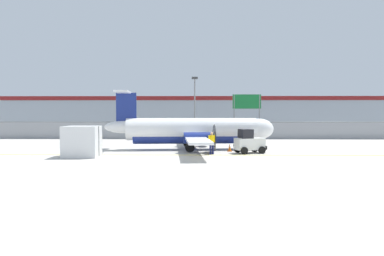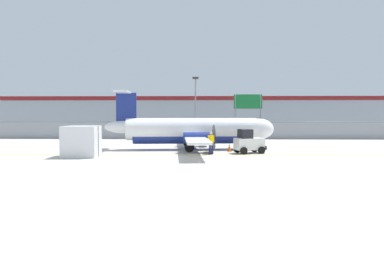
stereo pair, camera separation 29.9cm
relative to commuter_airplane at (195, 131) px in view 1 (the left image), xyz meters
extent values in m
plane|color=#BCB7AD|center=(0.31, -6.07, -1.60)|extent=(140.00, 140.00, 0.00)
cube|color=yellow|center=(0.31, -4.07, -1.60)|extent=(84.00, 0.20, 0.01)
cube|color=gray|center=(0.31, 11.93, -0.60)|extent=(98.00, 0.04, 2.00)
cylinder|color=slate|center=(0.31, 11.93, 0.45)|extent=(98.00, 0.10, 0.10)
cube|color=#38383A|center=(0.31, 23.43, -1.54)|extent=(98.00, 17.00, 0.12)
cube|color=#A8B2BC|center=(0.31, 41.93, 1.65)|extent=(91.00, 8.00, 6.50)
cube|color=maroon|center=(0.31, 37.93, 4.50)|extent=(91.00, 0.20, 0.80)
cylinder|color=white|center=(-0.26, -0.02, 0.15)|extent=(11.25, 2.77, 1.90)
ellipsoid|color=white|center=(5.58, 0.44, 0.15)|extent=(2.70, 2.00, 1.80)
ellipsoid|color=white|center=(-6.09, -0.48, 0.35)|extent=(3.21, 1.29, 1.05)
cylinder|color=navy|center=(-0.26, -0.02, -0.38)|extent=(10.08, 2.27, 1.48)
cube|color=white|center=(-0.16, -0.01, -0.42)|extent=(2.86, 16.08, 0.18)
cylinder|color=navy|center=(-0.17, 2.60, -0.42)|extent=(2.26, 1.07, 0.90)
cone|color=black|center=(0.98, 2.69, -0.42)|extent=(0.48, 0.47, 0.44)
cylinder|color=#262626|center=(1.13, 2.70, -0.42)|extent=(0.21, 2.10, 2.10)
cylinder|color=navy|center=(0.24, -2.59, -0.42)|extent=(2.26, 1.07, 0.90)
cone|color=black|center=(1.39, -2.50, -0.42)|extent=(0.48, 0.47, 0.44)
cylinder|color=#262626|center=(1.54, -2.49, -0.42)|extent=(0.21, 2.10, 2.10)
cube|color=navy|center=(-5.81, -0.46, 1.70)|extent=(1.71, 0.31, 3.10)
cube|color=white|center=(-5.95, -0.47, 3.25)|extent=(1.47, 4.87, 0.14)
cylinder|color=#59595B|center=(3.65, 0.29, -0.82)|extent=(0.15, 0.15, 0.97)
cylinder|color=black|center=(3.65, 0.29, -1.30)|extent=(0.62, 0.27, 0.60)
cylinder|color=#59595B|center=(-0.73, 2.16, -0.78)|extent=(0.15, 0.15, 0.90)
cylinder|color=black|center=(-0.73, 2.16, -1.22)|extent=(0.77, 0.28, 0.76)
cylinder|color=#59595B|center=(-0.38, -2.25, -0.78)|extent=(0.15, 0.15, 0.90)
cylinder|color=black|center=(-0.38, -2.25, -1.22)|extent=(0.77, 0.28, 0.76)
cube|color=silver|center=(4.29, -2.80, -0.87)|extent=(2.44, 1.74, 0.90)
cube|color=black|center=(3.95, -2.91, -0.07)|extent=(1.17, 1.23, 0.70)
cube|color=black|center=(5.38, -2.43, -1.17)|extent=(0.50, 1.09, 0.30)
cylinder|color=black|center=(4.81, -1.99, -1.32)|extent=(0.59, 0.35, 0.56)
cylinder|color=black|center=(5.19, -3.13, -1.32)|extent=(0.59, 0.35, 0.56)
cylinder|color=black|center=(3.38, -2.47, -1.32)|extent=(0.59, 0.35, 0.56)
cylinder|color=black|center=(3.77, -3.60, -1.32)|extent=(0.59, 0.35, 0.56)
cylinder|color=#191E4C|center=(1.21, -3.67, -1.18)|extent=(0.21, 0.21, 0.85)
cylinder|color=#191E4C|center=(1.39, -3.59, -1.18)|extent=(0.21, 0.21, 0.85)
cylinder|color=yellow|center=(1.30, -3.63, -0.45)|extent=(0.45, 0.45, 0.60)
cylinder|color=yellow|center=(1.10, -3.72, -0.42)|extent=(0.13, 0.13, 0.55)
cylinder|color=yellow|center=(1.50, -3.54, -0.42)|extent=(0.13, 0.13, 0.55)
sphere|color=tan|center=(1.30, -3.63, -0.01)|extent=(0.22, 0.22, 0.22)
cube|color=silver|center=(-8.03, -5.17, -0.50)|extent=(2.46, 2.07, 2.20)
cube|color=#333338|center=(-8.03, -5.17, -0.50)|extent=(2.44, 0.15, 2.20)
cube|color=orange|center=(4.55, 0.50, -1.58)|extent=(0.36, 0.36, 0.04)
cone|color=orange|center=(4.55, 0.50, -1.26)|extent=(0.28, 0.28, 0.60)
cylinder|color=white|center=(4.55, 0.50, -1.18)|extent=(0.17, 0.17, 0.08)
cube|color=orange|center=(2.85, -1.55, -1.58)|extent=(0.36, 0.36, 0.04)
cone|color=orange|center=(2.85, -1.55, -1.26)|extent=(0.28, 0.28, 0.60)
cylinder|color=white|center=(2.85, -1.55, -1.18)|extent=(0.17, 0.17, 0.08)
cube|color=gray|center=(-14.18, 29.04, -0.86)|extent=(4.34, 2.10, 0.80)
cube|color=#262D38|center=(-14.33, 29.02, -0.18)|extent=(2.34, 1.77, 0.56)
cylinder|color=black|center=(-12.88, 30.07, -1.18)|extent=(0.62, 0.26, 0.60)
cylinder|color=black|center=(-12.70, 28.28, -1.18)|extent=(0.62, 0.26, 0.60)
cylinder|color=black|center=(-15.66, 29.80, -1.18)|extent=(0.62, 0.26, 0.60)
cylinder|color=black|center=(-15.49, 28.01, -1.18)|extent=(0.62, 0.26, 0.60)
cube|color=gray|center=(-11.25, 24.46, -0.86)|extent=(4.21, 1.72, 0.80)
cube|color=#262D38|center=(-11.40, 24.46, -0.18)|extent=(2.21, 1.57, 0.56)
cylinder|color=black|center=(-9.85, 25.36, -1.18)|extent=(0.60, 0.20, 0.60)
cylinder|color=black|center=(-9.84, 23.56, -1.18)|extent=(0.60, 0.20, 0.60)
cylinder|color=black|center=(-12.65, 25.35, -1.18)|extent=(0.60, 0.20, 0.60)
cylinder|color=black|center=(-12.64, 23.55, -1.18)|extent=(0.60, 0.20, 0.60)
cube|color=slate|center=(-6.34, 26.48, -0.86)|extent=(4.25, 1.82, 0.80)
cube|color=#262D38|center=(-6.49, 26.49, -0.18)|extent=(2.24, 1.62, 0.56)
cylinder|color=black|center=(-4.91, 27.34, -1.18)|extent=(0.61, 0.22, 0.60)
cylinder|color=black|center=(-4.96, 25.54, -1.18)|extent=(0.61, 0.22, 0.60)
cylinder|color=black|center=(-7.71, 27.42, -1.18)|extent=(0.61, 0.22, 0.60)
cylinder|color=black|center=(-7.76, 25.62, -1.18)|extent=(0.61, 0.22, 0.60)
cube|color=black|center=(-2.13, 17.67, -0.86)|extent=(4.29, 1.93, 0.80)
cube|color=#262D38|center=(-1.98, 17.68, -0.18)|extent=(2.28, 1.68, 0.56)
cylinder|color=black|center=(-3.48, 16.69, -1.18)|extent=(0.61, 0.23, 0.60)
cylinder|color=black|center=(-3.58, 18.49, -1.18)|extent=(0.61, 0.23, 0.60)
cylinder|color=black|center=(-0.68, 16.85, -1.18)|extent=(0.61, 0.23, 0.60)
cylinder|color=black|center=(-0.78, 18.65, -1.18)|extent=(0.61, 0.23, 0.60)
cube|color=red|center=(3.19, 24.15, -0.86)|extent=(4.32, 2.01, 0.80)
cube|color=#262D38|center=(3.34, 24.16, -0.18)|extent=(2.31, 1.72, 0.56)
cylinder|color=black|center=(1.87, 23.15, -1.18)|extent=(0.61, 0.24, 0.60)
cylinder|color=black|center=(1.73, 24.94, -1.18)|extent=(0.61, 0.24, 0.60)
cylinder|color=black|center=(4.66, 23.36, -1.18)|extent=(0.61, 0.24, 0.60)
cylinder|color=black|center=(4.52, 25.15, -1.18)|extent=(0.61, 0.24, 0.60)
cube|color=slate|center=(7.14, 18.81, -0.86)|extent=(4.28, 1.91, 0.80)
cube|color=#262D38|center=(7.29, 18.80, -0.18)|extent=(2.28, 1.67, 0.56)
cylinder|color=black|center=(5.70, 17.99, -1.18)|extent=(0.61, 0.23, 0.60)
cylinder|color=black|center=(5.79, 19.78, -1.18)|extent=(0.61, 0.23, 0.60)
cylinder|color=black|center=(8.49, 17.84, -1.18)|extent=(0.61, 0.23, 0.60)
cylinder|color=black|center=(8.58, 19.64, -1.18)|extent=(0.61, 0.23, 0.60)
cube|color=gray|center=(11.90, 20.93, -0.86)|extent=(4.21, 1.74, 0.80)
cube|color=#262D38|center=(11.75, 20.92, -0.18)|extent=(2.21, 1.58, 0.56)
cylinder|color=black|center=(13.29, 21.84, -1.18)|extent=(0.60, 0.21, 0.60)
cylinder|color=black|center=(13.31, 20.04, -1.18)|extent=(0.60, 0.21, 0.60)
cylinder|color=black|center=(10.49, 21.81, -1.18)|extent=(0.60, 0.21, 0.60)
cylinder|color=black|center=(10.51, 20.01, -1.18)|extent=(0.60, 0.21, 0.60)
cube|color=black|center=(14.01, 23.02, -0.86)|extent=(4.24, 1.80, 0.80)
cube|color=#262D38|center=(14.16, 23.01, -0.18)|extent=(2.24, 1.61, 0.56)
cylinder|color=black|center=(12.59, 22.15, -1.18)|extent=(0.60, 0.21, 0.60)
cylinder|color=black|center=(12.63, 23.95, -1.18)|extent=(0.60, 0.21, 0.60)
cylinder|color=black|center=(15.39, 22.08, -1.18)|extent=(0.60, 0.21, 0.60)
cylinder|color=black|center=(15.43, 23.88, -1.18)|extent=(0.60, 0.21, 0.60)
cylinder|color=slate|center=(-0.09, 9.90, 1.90)|extent=(0.16, 0.16, 7.00)
cube|color=#333333|center=(-0.09, 9.90, 5.55)|extent=(0.70, 0.30, 0.24)
cylinder|color=slate|center=(4.89, 14.14, 1.15)|extent=(0.14, 0.14, 5.50)
cylinder|color=slate|center=(8.09, 14.14, 1.15)|extent=(0.14, 0.14, 5.50)
cube|color=#14662D|center=(6.49, 14.14, 3.00)|extent=(3.60, 0.10, 1.80)
camera|label=1|loc=(0.22, -29.38, 1.50)|focal=32.00mm
camera|label=2|loc=(0.52, -29.37, 1.50)|focal=32.00mm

